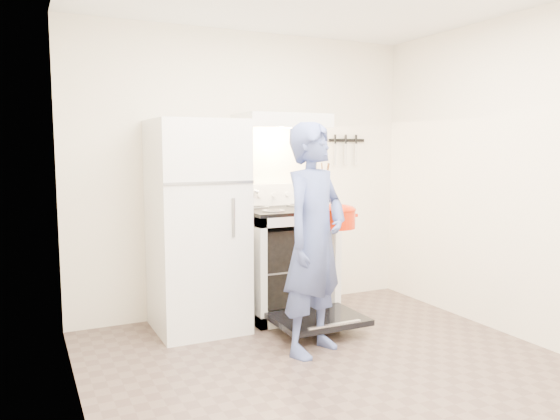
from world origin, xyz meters
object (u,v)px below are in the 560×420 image
(stove_body, at_px, (285,263))
(person, at_px, (314,239))
(tea_kettle, at_px, (244,192))
(refrigerator, at_px, (197,226))
(dutch_oven, at_px, (335,219))

(stove_body, distance_m, person, 0.99)
(stove_body, height_order, tea_kettle, tea_kettle)
(refrigerator, height_order, tea_kettle, refrigerator)
(tea_kettle, distance_m, person, 1.15)
(person, distance_m, dutch_oven, 0.44)
(tea_kettle, bearing_deg, dutch_oven, -63.16)
(stove_body, xyz_separation_m, person, (-0.21, -0.90, 0.37))
(refrigerator, height_order, person, refrigerator)
(tea_kettle, bearing_deg, stove_body, -36.25)
(stove_body, xyz_separation_m, dutch_oven, (0.13, -0.62, 0.47))
(refrigerator, height_order, stove_body, refrigerator)
(tea_kettle, distance_m, dutch_oven, 0.96)
(person, bearing_deg, dutch_oven, 12.68)
(person, bearing_deg, tea_kettle, 68.56)
(tea_kettle, height_order, dutch_oven, tea_kettle)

